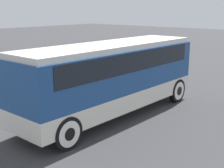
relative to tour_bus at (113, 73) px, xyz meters
The scene contains 4 objects.
ground_plane 1.96m from the tour_bus, behind, with size 120.00×120.00×0.00m, color #38383A.
tour_bus is the anchor object (origin of this frame).
parked_car_near 8.04m from the tour_bus, 92.38° to the left, with size 4.27×1.92×1.40m.
parked_car_far 6.05m from the tour_bus, 110.05° to the left, with size 4.21×1.89×1.39m.
Camera 1 is at (-10.06, -8.70, 4.71)m, focal length 50.00 mm.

